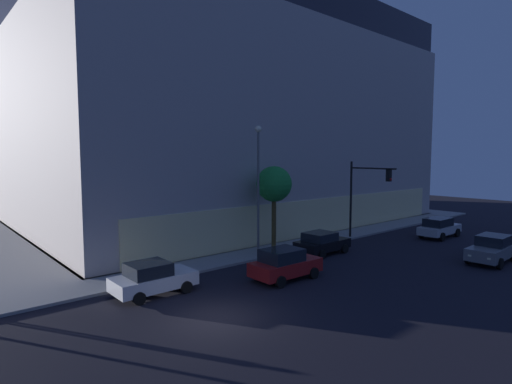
# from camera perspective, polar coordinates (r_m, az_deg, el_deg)

# --- Properties ---
(ground_plane) EXTENTS (120.00, 120.00, 0.00)m
(ground_plane) POSITION_cam_1_polar(r_m,az_deg,el_deg) (17.87, -5.83, -17.31)
(ground_plane) COLOR black
(sidewalk_corner) EXTENTS (80.00, 60.00, 0.15)m
(sidewalk_corner) POSITION_cam_1_polar(r_m,az_deg,el_deg) (50.88, -29.74, -3.21)
(sidewalk_corner) COLOR gray
(sidewalk_corner) RESTS_ON ground
(modern_building) EXTENTS (39.57, 32.25, 21.64)m
(modern_building) POSITION_cam_1_polar(r_m,az_deg,el_deg) (46.75, -6.06, 9.86)
(modern_building) COLOR #4C4C51
(modern_building) RESTS_ON ground
(traffic_light_far_corner) EXTENTS (0.50, 4.27, 6.24)m
(traffic_light_far_corner) POSITION_cam_1_polar(r_m,az_deg,el_deg) (33.32, 15.00, 0.52)
(traffic_light_far_corner) COLOR black
(traffic_light_far_corner) RESTS_ON sidewalk_corner
(street_lamp_sidewalk) EXTENTS (0.44, 0.44, 8.65)m
(street_lamp_sidewalk) POSITION_cam_1_polar(r_m,az_deg,el_deg) (26.83, 0.31, 2.33)
(street_lamp_sidewalk) COLOR #606060
(street_lamp_sidewalk) RESTS_ON sidewalk_corner
(sidewalk_tree) EXTENTS (2.52, 2.52, 5.97)m
(sidewalk_tree) POSITION_cam_1_polar(r_m,az_deg,el_deg) (28.48, 2.55, 1.00)
(sidewalk_tree) COLOR #4B3E1E
(sidewalk_tree) RESTS_ON sidewalk_corner
(car_white) EXTENTS (4.04, 2.19, 1.61)m
(car_white) POSITION_cam_1_polar(r_m,az_deg,el_deg) (21.02, -14.37, -11.67)
(car_white) COLOR silver
(car_white) RESTS_ON ground
(car_red) EXTENTS (4.10, 2.17, 1.74)m
(car_red) POSITION_cam_1_polar(r_m,az_deg,el_deg) (22.74, 4.06, -10.05)
(car_red) COLOR maroon
(car_red) RESTS_ON ground
(car_black) EXTENTS (4.11, 2.23, 1.53)m
(car_black) POSITION_cam_1_polar(r_m,az_deg,el_deg) (28.83, 9.25, -7.04)
(car_black) COLOR black
(car_black) RESTS_ON ground
(car_grey) EXTENTS (4.43, 2.16, 1.73)m
(car_grey) POSITION_cam_1_polar(r_m,az_deg,el_deg) (30.28, 30.31, -6.93)
(car_grey) COLOR slate
(car_grey) RESTS_ON ground
(car_silver) EXTENTS (4.54, 1.96, 1.67)m
(car_silver) POSITION_cam_1_polar(r_m,az_deg,el_deg) (37.31, 24.40, -4.55)
(car_silver) COLOR #B7BABF
(car_silver) RESTS_ON ground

